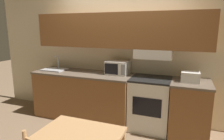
% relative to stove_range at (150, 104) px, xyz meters
% --- Properties ---
extents(ground_plane, '(16.00, 16.00, 0.00)m').
position_rel_stove_range_xyz_m(ground_plane, '(-0.65, 0.30, -0.45)').
color(ground_plane, '#7F664C').
extents(wall_back, '(5.58, 0.38, 2.55)m').
position_rel_stove_range_xyz_m(wall_back, '(-0.64, 0.24, 1.01)').
color(wall_back, beige).
rests_on(wall_back, ground_plane).
extents(lower_counter_main, '(1.91, 0.67, 0.91)m').
position_rel_stove_range_xyz_m(lower_counter_main, '(-1.29, -0.02, 0.00)').
color(lower_counter_main, brown).
rests_on(lower_counter_main, ground_plane).
extents(lower_counter_right_stub, '(0.61, 0.67, 0.91)m').
position_rel_stove_range_xyz_m(lower_counter_right_stub, '(0.64, -0.02, 0.00)').
color(lower_counter_right_stub, brown).
rests_on(lower_counter_right_stub, ground_plane).
extents(stove_range, '(0.66, 0.61, 0.91)m').
position_rel_stove_range_xyz_m(stove_range, '(0.00, 0.00, 0.00)').
color(stove_range, white).
rests_on(stove_range, ground_plane).
extents(microwave, '(0.40, 0.35, 0.24)m').
position_rel_stove_range_xyz_m(microwave, '(-0.63, 0.11, 0.57)').
color(microwave, white).
rests_on(microwave, lower_counter_main).
extents(toaster, '(0.29, 0.22, 0.16)m').
position_rel_stove_range_xyz_m(toaster, '(0.61, -0.02, 0.53)').
color(toaster, white).
rests_on(toaster, lower_counter_right_stub).
extents(sink_basin, '(0.45, 0.35, 0.28)m').
position_rel_stove_range_xyz_m(sink_basin, '(-1.93, -0.02, 0.47)').
color(sink_basin, '#B7BABF').
rests_on(sink_basin, lower_counter_main).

